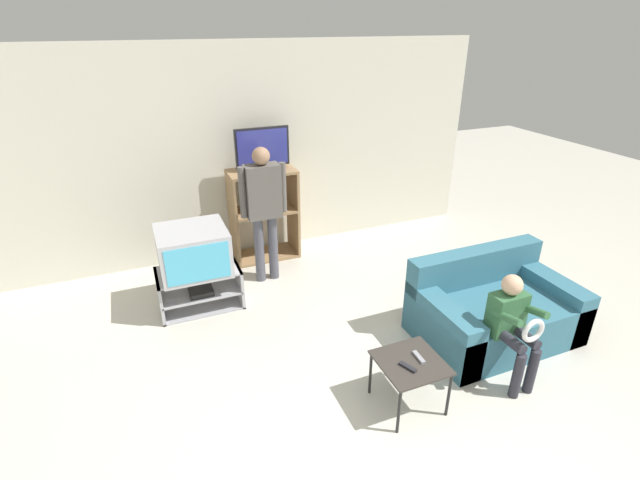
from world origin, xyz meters
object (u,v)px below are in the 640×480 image
object	(u,v)px
television_main	(193,250)
person_standing_adult	(264,203)
snack_table	(410,366)
television_flat	(262,150)
remote_control_black	(408,367)
remote_control_white	(419,357)
media_shelf	(264,214)
tv_stand	(200,288)
couch	(493,310)
person_seated_child	(513,322)

from	to	relation	value
television_main	person_standing_adult	distance (m)	0.94
snack_table	person_standing_adult	bearing A→B (deg)	101.08
television_main	television_flat	distance (m)	1.53
remote_control_black	remote_control_white	bearing A→B (deg)	2.14
remote_control_black	person_standing_adult	xyz separation A→B (m)	(-0.40, 2.40, 0.53)
media_shelf	television_main	bearing A→B (deg)	-139.10
television_main	person_standing_adult	world-z (taller)	person_standing_adult
tv_stand	couch	xyz separation A→B (m)	(2.53, -1.57, 0.05)
person_seated_child	couch	bearing A→B (deg)	59.27
media_shelf	person_seated_child	distance (m)	3.22
snack_table	remote_control_black	bearing A→B (deg)	-139.34
television_flat	couch	distance (m)	3.10
television_flat	couch	world-z (taller)	television_flat
media_shelf	remote_control_black	xyz separation A→B (m)	(0.25, -2.98, -0.15)
snack_table	television_flat	bearing A→B (deg)	95.43
media_shelf	television_flat	bearing A→B (deg)	29.03
tv_stand	person_seated_child	distance (m)	3.07
snack_table	media_shelf	bearing A→B (deg)	96.11
person_standing_adult	person_seated_child	world-z (taller)	person_standing_adult
tv_stand	television_flat	size ratio (longest dim) A/B	1.30
tv_stand	television_flat	xyz separation A→B (m)	(1.01, 0.89, 1.18)
person_standing_adult	remote_control_white	bearing A→B (deg)	-77.04
person_seated_child	remote_control_black	bearing A→B (deg)	-179.54
tv_stand	remote_control_white	bearing A→B (deg)	-56.27
media_shelf	person_seated_child	xyz separation A→B (m)	(1.24, -2.97, -0.02)
tv_stand	person_standing_adult	size ratio (longest dim) A/B	0.54
tv_stand	snack_table	size ratio (longest dim) A/B	1.74
television_flat	snack_table	xyz separation A→B (m)	(0.28, -2.94, -1.02)
remote_control_white	couch	distance (m)	1.27
tv_stand	person_seated_child	size ratio (longest dim) A/B	0.88
snack_table	couch	bearing A→B (deg)	21.31
television_main	remote_control_white	world-z (taller)	television_main
television_flat	remote_control_black	distance (m)	3.15
person_standing_adult	couch	bearing A→B (deg)	-47.52
remote_control_white	couch	size ratio (longest dim) A/B	0.10
snack_table	remote_control_white	world-z (taller)	remote_control_white
television_flat	snack_table	bearing A→B (deg)	-84.57
snack_table	person_standing_adult	distance (m)	2.46
couch	person_seated_child	xyz separation A→B (m)	(-0.32, -0.53, 0.30)
television_flat	person_seated_child	world-z (taller)	television_flat
remote_control_white	television_flat	bearing A→B (deg)	99.39
person_standing_adult	person_seated_child	size ratio (longest dim) A/B	1.65
media_shelf	remote_control_white	size ratio (longest dim) A/B	8.02
media_shelf	television_flat	distance (m)	0.81
remote_control_white	media_shelf	bearing A→B (deg)	100.08
television_flat	couch	bearing A→B (deg)	-58.18
remote_control_black	person_seated_child	distance (m)	1.00
person_standing_adult	tv_stand	bearing A→B (deg)	-160.58
television_flat	person_seated_child	bearing A→B (deg)	-67.97
media_shelf	remote_control_white	distance (m)	2.94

